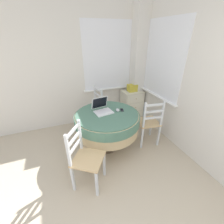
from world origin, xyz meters
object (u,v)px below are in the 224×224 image
dining_chair_camera_near (85,158)px  round_dining_table (107,121)px  cell_phone (122,110)px  storage_box (132,88)px  laptop (102,109)px  dining_chair_near_back_window (94,109)px  dining_chair_near_right_window (149,123)px  corner_cabinet (132,104)px  computer_mouse (118,110)px

dining_chair_camera_near → round_dining_table: bearing=48.5°
cell_phone → storage_box: size_ratio=0.58×
round_dining_table → dining_chair_camera_near: 0.80m
dining_chair_camera_near → storage_box: dining_chair_camera_near is taller
laptop → dining_chair_near_back_window: bearing=88.7°
cell_phone → dining_chair_near_back_window: 0.88m
dining_chair_near_back_window → cell_phone: bearing=-67.1°
round_dining_table → dining_chair_near_right_window: size_ratio=1.19×
dining_chair_near_right_window → storage_box: size_ratio=4.36×
dining_chair_near_back_window → laptop: bearing=-91.3°
round_dining_table → dining_chair_near_right_window: (0.78, -0.14, -0.12)m
dining_chair_near_back_window → dining_chair_near_right_window: (0.81, -0.93, 0.00)m
dining_chair_near_right_window → storage_box: bearing=79.8°
cell_phone → dining_chair_near_right_window: dining_chair_near_right_window is taller
round_dining_table → corner_cabinet: round_dining_table is taller
dining_chair_near_back_window → storage_box: 1.06m
cell_phone → dining_chair_near_back_window: dining_chair_near_back_window is taller
cell_phone → dining_chair_camera_near: bearing=-142.6°
round_dining_table → cell_phone: size_ratio=8.92×
cell_phone → corner_cabinet: 1.19m
laptop → storage_box: size_ratio=1.60×
laptop → computer_mouse: laptop is taller
computer_mouse → dining_chair_near_back_window: bearing=106.9°
cell_phone → dining_chair_camera_near: (-0.82, -0.63, -0.28)m
computer_mouse → storage_box: (0.76, 0.90, 0.03)m
computer_mouse → dining_chair_near_right_window: (0.57, -0.16, -0.30)m
dining_chair_near_back_window → dining_chair_near_right_window: 1.24m
laptop → dining_chair_near_right_window: 0.92m
dining_chair_near_back_window → corner_cabinet: bearing=7.0°
round_dining_table → dining_chair_camera_near: bearing=-131.5°
round_dining_table → dining_chair_near_back_window: dining_chair_near_back_window is taller
computer_mouse → cell_phone: bearing=8.4°
dining_chair_camera_near → corner_cabinet: (1.51, 1.52, -0.10)m
dining_chair_camera_near → storage_box: bearing=45.3°
cell_phone → corner_cabinet: (0.70, 0.89, -0.38)m
round_dining_table → storage_box: size_ratio=5.19×
laptop → corner_cabinet: 1.38m
laptop → cell_phone: size_ratio=2.75×
dining_chair_near_back_window → dining_chair_camera_near: size_ratio=1.00×
corner_cabinet → storage_box: 0.43m
laptop → corner_cabinet: laptop is taller
laptop → dining_chair_camera_near: 0.91m
dining_chair_near_right_window → storage_box: 1.12m
computer_mouse → dining_chair_near_back_window: size_ratio=0.10×
cell_phone → storage_box: storage_box is taller
round_dining_table → cell_phone: 0.33m
cell_phone → dining_chair_camera_near: size_ratio=0.13×
corner_cabinet → storage_box: storage_box is taller
corner_cabinet → laptop: bearing=-141.9°
dining_chair_near_right_window → dining_chair_camera_near: bearing=-160.7°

